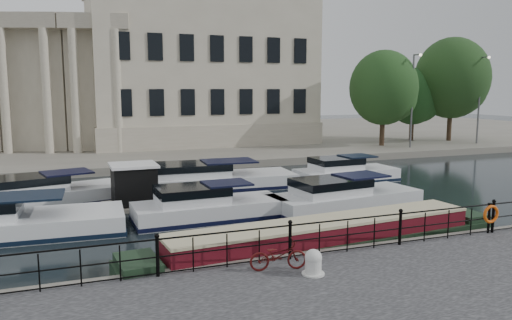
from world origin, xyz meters
The scene contains 12 objects.
ground_plane centered at (0.00, 0.00, 0.00)m, with size 160.00×160.00×0.00m, color black.
far_bank centered at (0.00, 39.00, 0.28)m, with size 120.00×42.00×0.55m, color #6B665B.
railing centered at (0.00, -2.25, 1.20)m, with size 24.14×0.14×1.22m.
civic_building centered at (-1.00, 34.71, 7.04)m, with size 53.55×31.84×16.85m.
lamp_posts centered at (26.00, 20.70, 4.80)m, with size 8.24×1.55×8.07m.
bicycle centered at (-0.70, -2.98, 0.98)m, with size 0.58×1.65×0.87m, color #440C0C.
mooring_bollard centered at (0.08, -3.64, 0.89)m, with size 0.64×0.64×0.72m.
life_ring_post centered at (7.82, -2.31, 1.24)m, with size 0.67×0.19×1.10m.
narrowboat centered at (2.07, -0.74, 0.37)m, with size 14.47×3.08×1.53m.
harbour_hut centered at (-3.29, 8.67, 0.95)m, with size 3.01×2.52×2.18m.
cabin_cruisers centered at (-1.03, 8.17, 0.37)m, with size 27.12×10.47×1.99m.
trees centered at (26.22, 23.81, 5.86)m, with size 15.48×8.58×10.14m.
Camera 1 is at (-6.12, -15.54, 5.69)m, focal length 35.00 mm.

